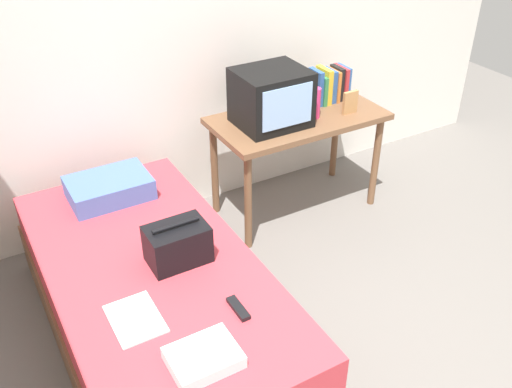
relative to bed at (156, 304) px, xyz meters
The scene contains 13 objects.
ground_plane 1.20m from the bed, 42.98° to the right, with size 8.00×8.00×0.00m, color slate.
wall_back 1.81m from the bed, 54.55° to the left, with size 5.20×0.10×2.60m, color silver.
bed is the anchor object (origin of this frame).
desk 1.57m from the bed, 28.28° to the left, with size 1.16×0.60×0.73m.
tv 1.48m from the bed, 32.37° to the left, with size 0.44×0.39×0.36m.
water_bottle 1.66m from the bed, 24.57° to the left, with size 0.07×0.07×0.20m, color #E53372.
book_row 1.95m from the bed, 26.48° to the left, with size 0.26×0.17×0.25m.
picture_frame 1.84m from the bed, 19.36° to the left, with size 0.11×0.02×0.16m, color #B27F4C.
pillow 0.77m from the bed, 88.50° to the left, with size 0.46×0.32×0.12m, color #4766AD.
handbag 0.39m from the bed, 15.96° to the right, with size 0.30×0.20×0.22m.
magazine 0.46m from the bed, 121.32° to the right, with size 0.21×0.29×0.01m, color white.
remote_dark 0.61m from the bed, 65.67° to the right, with size 0.04×0.16×0.02m, color black.
folded_towel 0.75m from the bed, 93.06° to the right, with size 0.28×0.22×0.06m, color white.
Camera 1 is at (-1.49, -1.36, 2.35)m, focal length 39.96 mm.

